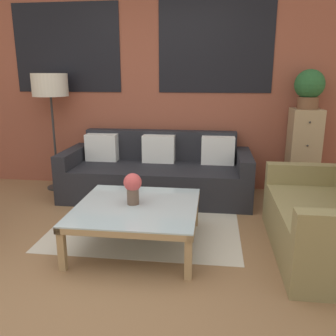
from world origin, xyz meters
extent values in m
plane|color=#8E6642|center=(0.00, 0.00, 0.00)|extent=(16.00, 16.00, 0.00)
cube|color=brown|center=(0.00, 2.44, 1.40)|extent=(8.40, 0.08, 2.80)
cube|color=black|center=(-0.95, 2.39, 1.80)|extent=(1.40, 0.01, 1.10)
cube|color=black|center=(0.95, 2.39, 1.80)|extent=(1.40, 0.01, 1.10)
cube|color=beige|center=(0.32, 1.21, 0.00)|extent=(1.84, 1.72, 0.00)
cube|color=#232328|center=(0.28, 1.82, 0.20)|extent=(1.93, 0.72, 0.40)
cube|color=#232328|center=(0.28, 2.26, 0.39)|extent=(1.93, 0.16, 0.78)
cube|color=#232328|center=(-0.76, 1.90, 0.29)|extent=(0.16, 0.88, 0.58)
cube|color=#232328|center=(1.33, 1.90, 0.29)|extent=(0.16, 0.88, 0.58)
cube|color=white|center=(-0.45, 2.10, 0.57)|extent=(0.40, 0.16, 0.34)
cube|color=white|center=(0.28, 2.10, 0.57)|extent=(0.40, 0.16, 0.34)
cube|color=white|center=(1.02, 2.10, 0.57)|extent=(0.40, 0.16, 0.34)
cube|color=olive|center=(1.82, 0.68, 0.21)|extent=(0.64, 1.15, 0.42)
cube|color=olive|center=(1.90, 1.32, 0.31)|extent=(0.80, 0.14, 0.62)
cube|color=silver|center=(0.32, 0.63, 0.37)|extent=(1.05, 1.05, 0.01)
cube|color=tan|center=(0.32, 0.13, 0.34)|extent=(1.05, 0.05, 0.05)
cube|color=tan|center=(0.32, 1.13, 0.34)|extent=(1.05, 0.05, 0.05)
cube|color=tan|center=(-0.18, 0.63, 0.34)|extent=(0.05, 1.05, 0.05)
cube|color=tan|center=(0.82, 0.63, 0.34)|extent=(0.05, 1.05, 0.05)
cube|color=tan|center=(-0.17, 0.14, 0.18)|extent=(0.05, 0.05, 0.36)
cube|color=tan|center=(0.80, 0.14, 0.18)|extent=(0.05, 0.05, 0.36)
cube|color=tan|center=(-0.17, 1.12, 0.18)|extent=(0.05, 0.06, 0.36)
cube|color=tan|center=(0.80, 1.12, 0.18)|extent=(0.05, 0.06, 0.36)
cylinder|color=#2D2D2D|center=(-1.09, 2.11, 0.01)|extent=(0.28, 0.28, 0.02)
cylinder|color=#2D2D2D|center=(-1.09, 2.11, 0.61)|extent=(0.03, 0.03, 1.19)
cylinder|color=beige|center=(-1.09, 2.11, 1.35)|extent=(0.44, 0.44, 0.28)
cube|color=tan|center=(2.04, 2.18, 0.54)|extent=(0.35, 0.35, 1.08)
sphere|color=#38332D|center=(2.04, 2.00, 0.95)|extent=(0.02, 0.02, 0.02)
sphere|color=#38332D|center=(2.04, 2.00, 0.68)|extent=(0.02, 0.02, 0.02)
sphere|color=#38332D|center=(2.04, 2.00, 0.41)|extent=(0.02, 0.02, 0.02)
sphere|color=#38332D|center=(2.04, 2.00, 0.14)|extent=(0.02, 0.02, 0.02)
cylinder|color=brown|center=(2.04, 2.18, 1.15)|extent=(0.24, 0.24, 0.14)
sphere|color=#285B2D|center=(2.04, 2.18, 1.36)|extent=(0.34, 0.34, 0.34)
cylinder|color=brown|center=(0.28, 0.66, 0.45)|extent=(0.11, 0.11, 0.14)
sphere|color=#CC4C4C|center=(0.28, 0.66, 0.57)|extent=(0.16, 0.16, 0.16)
camera|label=1|loc=(0.95, -2.21, 1.48)|focal=38.00mm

